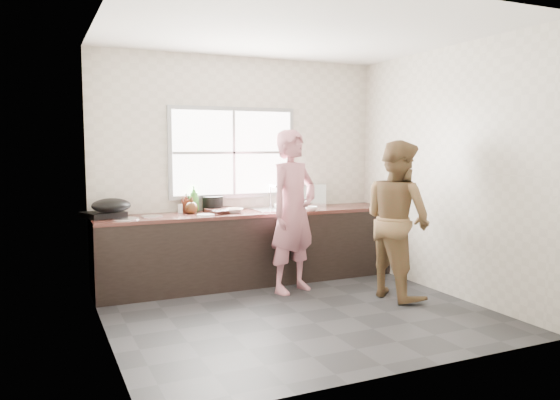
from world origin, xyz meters
name	(u,v)px	position (x,y,z in m)	size (l,w,h in m)	color
floor	(298,313)	(0.00, 0.00, -0.01)	(3.60, 3.20, 0.01)	#28282B
ceiling	(299,31)	(0.00, 0.00, 2.71)	(3.60, 3.20, 0.01)	silver
wall_back	(241,169)	(0.00, 1.60, 1.35)	(3.60, 0.01, 2.70)	beige
wall_left	(102,181)	(-1.80, 0.00, 1.35)	(0.01, 3.20, 2.70)	silver
wall_right	(446,172)	(1.80, 0.00, 1.35)	(0.01, 3.20, 2.70)	silver
wall_front	(401,187)	(0.00, -1.60, 1.35)	(3.60, 0.01, 2.70)	beige
cabinet	(250,249)	(0.00, 1.29, 0.41)	(3.60, 0.62, 0.82)	black
countertop	(250,213)	(0.00, 1.29, 0.84)	(3.60, 0.64, 0.04)	#3D1E19
sink	(277,209)	(0.35, 1.29, 0.86)	(0.55, 0.45, 0.02)	silver
faucet	(270,196)	(0.35, 1.49, 1.01)	(0.02, 0.02, 0.30)	silver
window_frame	(233,153)	(-0.10, 1.59, 1.55)	(1.60, 0.05, 1.10)	#9EA0A5
window_glazing	(234,153)	(-0.10, 1.57, 1.55)	(1.50, 0.01, 1.00)	white
woman	(293,217)	(0.30, 0.74, 0.85)	(0.62, 0.41, 1.69)	#C47582
person_side	(397,219)	(1.23, 0.08, 0.85)	(0.82, 0.64, 1.69)	brown
cutting_board	(221,210)	(-0.32, 1.40, 0.88)	(0.41, 0.41, 0.04)	black
cleaver	(221,211)	(-0.40, 1.16, 0.90)	(0.21, 0.11, 0.01)	#B6B8BD
bowl_mince	(235,211)	(-0.21, 1.24, 0.89)	(0.20, 0.20, 0.05)	white
bowl_crabs	(283,207)	(0.44, 1.31, 0.89)	(0.18, 0.18, 0.06)	white
bowl_held	(311,208)	(0.70, 1.08, 0.89)	(0.19, 0.19, 0.06)	white
black_pot	(213,204)	(-0.39, 1.52, 0.95)	(0.24, 0.24, 0.17)	black
plate_food	(206,215)	(-0.59, 1.13, 0.87)	(0.19, 0.19, 0.02)	silver
bottle_green	(194,198)	(-0.62, 1.52, 1.02)	(0.12, 0.12, 0.32)	#317927
bottle_brown_tall	(186,204)	(-0.72, 1.50, 0.96)	(0.09, 0.10, 0.21)	#3F1A0F
bottle_brown_short	(191,206)	(-0.69, 1.37, 0.95)	(0.14, 0.14, 0.17)	#452611
glass_jar	(181,209)	(-0.78, 1.49, 0.91)	(0.07, 0.07, 0.10)	white
burner	(103,214)	(-1.65, 1.48, 0.89)	(0.39, 0.39, 0.06)	black
wok	(111,205)	(-1.58, 1.33, 1.00)	(0.41, 0.41, 0.16)	black
dish_rack	(310,195)	(0.92, 1.52, 1.00)	(0.38, 0.27, 0.29)	silver
pot_lid_left	(126,219)	(-1.45, 1.16, 0.87)	(0.28, 0.28, 0.01)	silver
pot_lid_right	(152,216)	(-1.16, 1.28, 0.87)	(0.23, 0.23, 0.01)	silver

